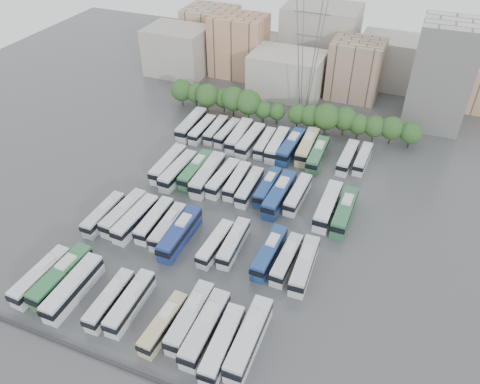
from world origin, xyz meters
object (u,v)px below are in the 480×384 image
at_px(bus_r0_s4, 110,300).
at_px(bus_r2_s12, 328,206).
at_px(bus_r0_s10, 223,343).
at_px(bus_r3_s9, 307,146).
at_px(bus_r0_s2, 73,287).
at_px(bus_r0_s8, 190,317).
at_px(bus_r1_s2, 136,218).
at_px(bus_r1_s3, 154,220).
at_px(bus_r0_s11, 249,338).
at_px(bus_r1_s12, 304,265).
at_px(bus_r1_s7, 215,244).
at_px(bus_r3_s13, 363,158).
at_px(bus_r3_s1, 202,129).
at_px(bus_r3_s4, 239,136).
at_px(bus_r3_s5, 250,140).
at_px(bus_r3_s6, 265,143).
at_px(bus_r1_s8, 234,243).
at_px(bus_r2_s8, 268,187).
at_px(bus_r0_s5, 130,302).
at_px(electricity_pylon, 309,46).
at_px(bus_r2_s2, 178,171).
at_px(bus_r2_s4, 208,174).
at_px(bus_r2_s7, 250,187).
at_px(bus_r1_s10, 269,252).
at_px(bus_r2_s5, 223,178).
at_px(bus_r3_s12, 348,157).
at_px(bus_r0_s9, 206,328).
at_px(bus_r2_s9, 279,194).
at_px(bus_r1_s1, 124,213).
at_px(bus_r2_s1, 168,164).
at_px(bus_r1_s5, 180,233).
at_px(bus_r3_s7, 277,144).
at_px(bus_r0_s0, 41,276).
at_px(bus_r1_s11, 287,259).
at_px(bus_r2_s13, 345,212).
at_px(bus_r1_s0, 104,214).
at_px(bus_r2_s10, 298,194).
at_px(bus_r0_s1, 62,276).
at_px(apartment_tower, 442,75).
at_px(bus_r1_s4, 168,226).
at_px(bus_r2_s6, 237,181).
at_px(bus_r3_s0, 191,124).
at_px(bus_r0_s7, 164,324).
at_px(bus_r3_s3, 228,132).

relative_size(bus_r0_s4, bus_r2_s12, 0.86).
bearing_deg(bus_r0_s10, bus_r3_s9, 90.75).
height_order(bus_r0_s2, bus_r0_s8, bus_r0_s2).
bearing_deg(bus_r1_s2, bus_r1_s3, 20.35).
height_order(bus_r0_s11, bus_r1_s12, bus_r0_s11).
xyz_separation_m(bus_r1_s7, bus_r3_s13, (19.50, 37.85, -0.02)).
xyz_separation_m(bus_r0_s11, bus_r1_s2, (-29.72, 16.85, -0.19)).
relative_size(bus_r3_s1, bus_r3_s4, 0.86).
distance_m(bus_r2_s12, bus_r3_s1, 40.52).
relative_size(bus_r1_s2, bus_r3_s5, 0.99).
height_order(bus_r1_s7, bus_r3_s6, bus_r3_s6).
distance_m(bus_r1_s8, bus_r3_s4, 37.12).
height_order(bus_r0_s8, bus_r2_s8, bus_r0_s8).
xyz_separation_m(bus_r1_s3, bus_r1_s12, (29.71, -0.71, 0.12)).
bearing_deg(bus_r2_s8, bus_r0_s5, -105.05).
bearing_deg(electricity_pylon, bus_r2_s2, -113.42).
xyz_separation_m(bus_r3_s9, bus_r3_s13, (12.95, 0.28, -0.35)).
relative_size(bus_r2_s4, bus_r2_s7, 1.20).
height_order(bus_r1_s10, bus_r1_s12, bus_r1_s12).
distance_m(bus_r2_s5, bus_r3_s4, 17.65).
xyz_separation_m(bus_r1_s12, bus_r3_s12, (-0.09, 36.09, -0.09)).
xyz_separation_m(bus_r0_s9, bus_r0_s11, (6.62, 0.75, 0.09)).
bearing_deg(bus_r0_s11, bus_r1_s7, 127.34).
relative_size(electricity_pylon, bus_r0_s9, 2.59).
bearing_deg(bus_r2_s9, bus_r1_s7, -107.53).
distance_m(bus_r2_s8, bus_r3_s4, 21.25).
relative_size(bus_r1_s1, bus_r2_s1, 0.97).
relative_size(bus_r1_s5, bus_r3_s7, 1.05).
bearing_deg(bus_r3_s4, bus_r1_s8, -71.75).
height_order(bus_r0_s0, bus_r1_s10, bus_r0_s0).
height_order(bus_r1_s11, bus_r3_s9, bus_r3_s9).
relative_size(bus_r0_s8, bus_r2_s13, 0.97).
xyz_separation_m(bus_r0_s2, bus_r1_s0, (-6.49, 17.47, -0.24)).
height_order(bus_r2_s10, bus_r3_s6, bus_r2_s10).
bearing_deg(bus_r3_s4, bus_r0_s10, -72.58).
height_order(bus_r0_s2, bus_r0_s11, bus_r0_s11).
bearing_deg(bus_r3_s6, bus_r0_s1, -109.39).
height_order(bus_r1_s0, bus_r2_s4, bus_r2_s4).
bearing_deg(bus_r1_s2, bus_r0_s8, -36.98).
bearing_deg(bus_r0_s1, bus_r3_s6, 74.05).
bearing_deg(bus_r0_s0, apartment_tower, 58.03).
xyz_separation_m(bus_r1_s2, bus_r3_s12, (33.06, 36.49, -0.10)).
xyz_separation_m(bus_r1_s3, bus_r3_s13, (32.88, 36.42, -0.10)).
height_order(bus_r1_s4, bus_r2_s6, bus_r1_s4).
height_order(apartment_tower, bus_r3_s0, apartment_tower).
bearing_deg(bus_r0_s10, bus_r0_s5, 172.58).
height_order(bus_r0_s1, bus_r0_s7, bus_r0_s1).
distance_m(bus_r1_s2, bus_r1_s4, 6.80).
bearing_deg(bus_r1_s1, bus_r0_s1, -88.68).
bearing_deg(apartment_tower, bus_r3_s3, -148.92).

